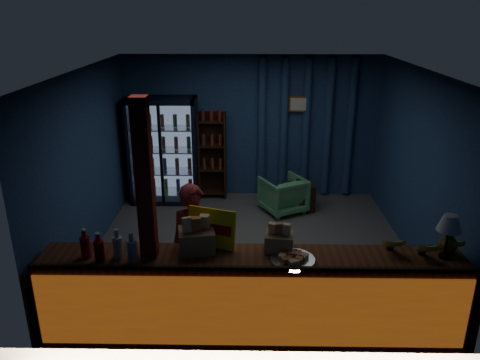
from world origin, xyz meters
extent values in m
plane|color=#515154|center=(0.00, 0.00, 0.00)|extent=(4.60, 4.60, 0.00)
plane|color=navy|center=(0.00, 2.20, 1.30)|extent=(4.60, 0.00, 4.60)
plane|color=navy|center=(0.00, -2.20, 1.30)|extent=(4.60, 0.00, 4.60)
plane|color=navy|center=(-2.30, 0.00, 1.30)|extent=(0.00, 4.40, 4.40)
plane|color=navy|center=(2.30, 0.00, 1.30)|extent=(0.00, 4.40, 4.40)
plane|color=#472D19|center=(0.00, 0.00, 2.60)|extent=(4.60, 4.60, 0.00)
cube|color=brown|center=(0.00, -1.90, 0.47)|extent=(4.40, 0.55, 0.95)
cube|color=#EB3F1B|center=(0.00, -2.19, 0.47)|extent=(4.35, 0.02, 0.81)
cube|color=#391B12|center=(0.00, -2.17, 0.97)|extent=(4.40, 0.04, 0.04)
cube|color=maroon|center=(-1.05, -1.90, 1.30)|extent=(0.16, 0.16, 2.60)
cube|color=black|center=(-1.55, 2.12, 0.95)|extent=(1.20, 0.06, 1.90)
cube|color=black|center=(-2.12, 1.85, 0.95)|extent=(0.06, 0.60, 1.90)
cube|color=black|center=(-0.98, 1.85, 0.95)|extent=(0.06, 0.60, 1.90)
cube|color=black|center=(-1.55, 1.85, 1.86)|extent=(1.20, 0.60, 0.08)
cube|color=black|center=(-1.55, 1.85, 0.04)|extent=(1.20, 0.60, 0.08)
cube|color=#99B2D8|center=(-1.55, 2.07, 0.95)|extent=(1.08, 0.02, 1.74)
cube|color=white|center=(-1.55, 1.57, 0.95)|extent=(1.12, 0.02, 1.78)
cube|color=black|center=(-1.55, 1.55, 0.95)|extent=(0.05, 0.05, 1.80)
cube|color=silver|center=(-1.55, 1.85, 0.17)|extent=(1.08, 0.48, 0.02)
cylinder|color=red|center=(-2.00, 1.85, 0.30)|extent=(0.07, 0.07, 0.22)
cylinder|color=#1B6419|center=(-1.77, 1.85, 0.30)|extent=(0.07, 0.07, 0.22)
cylinder|color=#B2AB1B|center=(-1.55, 1.85, 0.30)|extent=(0.07, 0.07, 0.22)
cylinder|color=navy|center=(-1.32, 1.85, 0.30)|extent=(0.07, 0.07, 0.22)
cylinder|color=maroon|center=(-1.10, 1.85, 0.30)|extent=(0.07, 0.07, 0.22)
cube|color=silver|center=(-1.55, 1.85, 0.57)|extent=(1.08, 0.48, 0.02)
cylinder|color=#1B6419|center=(-2.00, 1.85, 0.70)|extent=(0.07, 0.07, 0.22)
cylinder|color=#B2AB1B|center=(-1.77, 1.85, 0.70)|extent=(0.07, 0.07, 0.22)
cylinder|color=navy|center=(-1.55, 1.85, 0.70)|extent=(0.07, 0.07, 0.22)
cylinder|color=maroon|center=(-1.32, 1.85, 0.70)|extent=(0.07, 0.07, 0.22)
cylinder|color=red|center=(-1.10, 1.85, 0.70)|extent=(0.07, 0.07, 0.22)
cube|color=silver|center=(-1.55, 1.85, 0.97)|extent=(1.08, 0.48, 0.02)
cylinder|color=#B2AB1B|center=(-2.00, 1.85, 1.10)|extent=(0.07, 0.07, 0.22)
cylinder|color=navy|center=(-1.77, 1.85, 1.10)|extent=(0.07, 0.07, 0.22)
cylinder|color=maroon|center=(-1.55, 1.85, 1.10)|extent=(0.07, 0.07, 0.22)
cylinder|color=red|center=(-1.32, 1.85, 1.10)|extent=(0.07, 0.07, 0.22)
cylinder|color=#1B6419|center=(-1.10, 1.85, 1.10)|extent=(0.07, 0.07, 0.22)
cube|color=silver|center=(-1.55, 1.85, 1.37)|extent=(1.08, 0.48, 0.02)
cylinder|color=navy|center=(-2.00, 1.85, 1.50)|extent=(0.07, 0.07, 0.22)
cylinder|color=maroon|center=(-1.77, 1.85, 1.50)|extent=(0.07, 0.07, 0.22)
cylinder|color=red|center=(-1.55, 1.85, 1.50)|extent=(0.07, 0.07, 0.22)
cylinder|color=#1B6419|center=(-1.32, 1.85, 1.50)|extent=(0.07, 0.07, 0.22)
cylinder|color=#B2AB1B|center=(-1.10, 1.85, 1.50)|extent=(0.07, 0.07, 0.22)
cube|color=#391B12|center=(-0.70, 2.15, 0.80)|extent=(0.50, 0.02, 1.60)
cube|color=#391B12|center=(-0.93, 2.02, 0.80)|extent=(0.03, 0.28, 1.60)
cube|color=#391B12|center=(-0.46, 2.02, 0.80)|extent=(0.03, 0.28, 1.60)
cube|color=#391B12|center=(-0.70, 2.02, 0.10)|extent=(0.46, 0.26, 0.02)
cube|color=#391B12|center=(-0.70, 2.02, 0.55)|extent=(0.46, 0.26, 0.02)
cube|color=#391B12|center=(-0.70, 2.02, 1.00)|extent=(0.46, 0.26, 0.02)
cube|color=#391B12|center=(-0.70, 2.02, 1.45)|extent=(0.46, 0.26, 0.02)
cylinder|color=navy|center=(0.20, 2.14, 1.30)|extent=(0.14, 0.14, 2.50)
cylinder|color=navy|center=(0.60, 2.14, 1.30)|extent=(0.14, 0.14, 2.50)
cylinder|color=navy|center=(1.00, 2.14, 1.30)|extent=(0.14, 0.14, 2.50)
cylinder|color=navy|center=(1.40, 2.14, 1.30)|extent=(0.14, 0.14, 2.50)
cylinder|color=navy|center=(1.80, 2.14, 1.30)|extent=(0.14, 0.14, 2.50)
cube|color=gold|center=(0.85, 2.10, 1.75)|extent=(0.36, 0.03, 0.28)
cube|color=silver|center=(0.85, 2.08, 1.75)|extent=(0.30, 0.01, 0.22)
imported|color=maroon|center=(-0.66, -1.32, 0.75)|extent=(0.64, 0.52, 1.50)
imported|color=#59B274|center=(0.57, 1.37, 0.31)|extent=(0.91, 0.92, 0.63)
cube|color=#391B12|center=(0.84, 1.44, 0.24)|extent=(0.58, 0.46, 0.48)
cylinder|color=#391B12|center=(0.84, 1.44, 0.53)|extent=(0.10, 0.10, 0.10)
cube|color=#FFF20D|center=(-0.43, -1.68, 1.16)|extent=(0.54, 0.27, 0.42)
cube|color=#B60C14|center=(-0.43, -1.70, 1.16)|extent=(0.43, 0.17, 0.11)
cylinder|color=#B60C14|center=(-1.69, -1.95, 1.07)|extent=(0.10, 0.10, 0.23)
cylinder|color=#B60C14|center=(-1.69, -1.95, 1.23)|extent=(0.04, 0.04, 0.09)
cylinder|color=white|center=(-1.69, -1.95, 1.26)|extent=(0.05, 0.05, 0.02)
cylinder|color=#B60C14|center=(-1.53, -2.03, 1.07)|extent=(0.10, 0.10, 0.23)
cylinder|color=#B60C14|center=(-1.53, -2.03, 1.23)|extent=(0.04, 0.04, 0.09)
cylinder|color=white|center=(-1.53, -2.03, 1.26)|extent=(0.05, 0.05, 0.02)
cylinder|color=silver|center=(-1.36, -1.95, 1.07)|extent=(0.10, 0.10, 0.23)
cylinder|color=silver|center=(-1.36, -1.95, 1.23)|extent=(0.04, 0.04, 0.09)
cylinder|color=white|center=(-1.36, -1.95, 1.26)|extent=(0.05, 0.05, 0.02)
cylinder|color=silver|center=(-1.20, -2.03, 1.07)|extent=(0.10, 0.10, 0.23)
cylinder|color=silver|center=(-1.20, -2.03, 1.23)|extent=(0.04, 0.04, 0.09)
cylinder|color=white|center=(-1.20, -2.03, 1.26)|extent=(0.05, 0.05, 0.02)
cube|color=#A47F4F|center=(-0.58, -1.79, 1.07)|extent=(0.41, 0.36, 0.24)
cube|color=#FF9138|center=(-0.67, -1.80, 1.26)|extent=(0.11, 0.08, 0.15)
cube|color=#CE5B26|center=(-0.58, -1.79, 1.26)|extent=(0.11, 0.08, 0.15)
cube|color=#FF9138|center=(-0.49, -1.77, 1.26)|extent=(0.11, 0.08, 0.15)
cube|color=#A47F4F|center=(0.29, -1.76, 1.04)|extent=(0.32, 0.27, 0.19)
cube|color=#FF9138|center=(0.21, -1.75, 1.20)|extent=(0.08, 0.06, 0.12)
cube|color=#CE5B26|center=(0.29, -1.76, 1.20)|extent=(0.08, 0.06, 0.12)
cube|color=#FF9138|center=(0.36, -1.77, 1.20)|extent=(0.08, 0.06, 0.12)
cylinder|color=silver|center=(0.41, -1.98, 0.96)|extent=(0.46, 0.46, 0.02)
cube|color=#FF9138|center=(0.50, -1.98, 1.00)|extent=(0.10, 0.07, 0.05)
cube|color=#CE5B26|center=(0.48, -1.92, 1.00)|extent=(0.12, 0.12, 0.05)
cube|color=#FF9138|center=(0.41, -1.89, 1.00)|extent=(0.07, 0.10, 0.05)
cube|color=#CE5B26|center=(0.35, -1.92, 1.00)|extent=(0.12, 0.12, 0.05)
cube|color=#FF9138|center=(0.32, -1.98, 1.00)|extent=(0.10, 0.07, 0.05)
cube|color=#CE5B26|center=(0.35, -2.04, 1.00)|extent=(0.12, 0.12, 0.05)
cube|color=#FF9138|center=(0.41, -2.07, 1.00)|extent=(0.07, 0.10, 0.05)
cube|color=#CE5B26|center=(0.48, -2.04, 1.00)|extent=(0.12, 0.12, 0.05)
cylinder|color=black|center=(1.97, -1.89, 0.97)|extent=(0.11, 0.11, 0.04)
cylinder|color=black|center=(1.97, -1.89, 1.14)|extent=(0.02, 0.02, 0.34)
cone|color=white|center=(1.97, -1.89, 1.34)|extent=(0.24, 0.24, 0.17)
sphere|color=brown|center=(2.03, -1.80, 1.05)|extent=(0.19, 0.19, 0.19)
cone|color=#235B1F|center=(2.03, -1.80, 1.21)|extent=(0.10, 0.10, 0.15)
camera|label=1|loc=(-0.04, -6.14, 3.36)|focal=35.00mm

